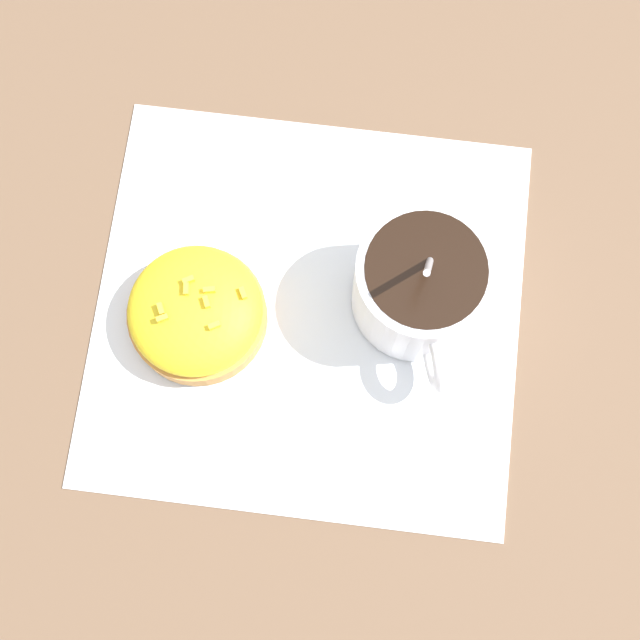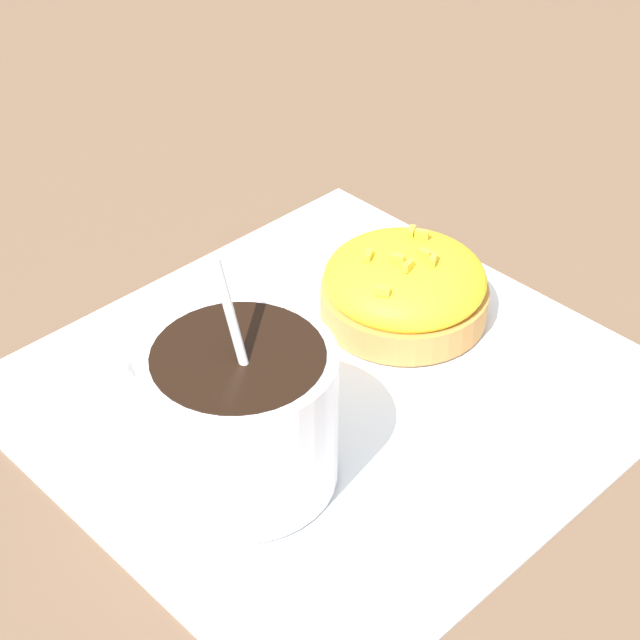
% 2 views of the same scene
% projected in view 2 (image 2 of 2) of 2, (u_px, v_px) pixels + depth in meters
% --- Properties ---
extents(ground_plane, '(3.00, 3.00, 0.00)m').
position_uv_depth(ground_plane, '(330.00, 391.00, 0.51)').
color(ground_plane, brown).
extents(paper_napkin, '(0.29, 0.28, 0.00)m').
position_uv_depth(paper_napkin, '(330.00, 388.00, 0.51)').
color(paper_napkin, white).
rests_on(paper_napkin, ground_plane).
extents(coffee_cup, '(0.08, 0.11, 0.11)m').
position_uv_depth(coffee_cup, '(239.00, 410.00, 0.44)').
color(coffee_cup, white).
rests_on(coffee_cup, paper_napkin).
extents(frosted_pastry, '(0.09, 0.09, 0.04)m').
position_uv_depth(frosted_pastry, '(405.00, 286.00, 0.55)').
color(frosted_pastry, '#C18442').
rests_on(frosted_pastry, paper_napkin).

